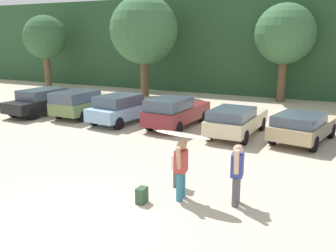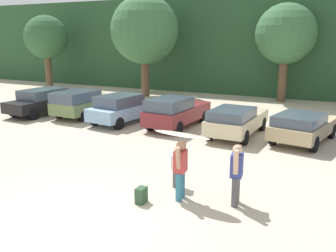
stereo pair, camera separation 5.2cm
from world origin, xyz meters
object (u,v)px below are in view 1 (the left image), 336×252
(person_companion, at_px, (237,171))
(surfboard_cream, at_px, (182,135))
(parked_car_sky_blue, at_px, (121,108))
(parked_car_tan, at_px, (303,126))
(parked_car_black, at_px, (43,101))
(backpack_dropped, at_px, (142,195))
(parked_car_maroon, at_px, (175,111))
(parked_car_olive_green, at_px, (85,102))
(person_child, at_px, (176,165))
(person_adult, at_px, (181,167))
(parked_car_champagne, at_px, (236,120))

(person_companion, xyz_separation_m, surfboard_cream, (-1.56, -0.19, 0.89))
(parked_car_sky_blue, distance_m, parked_car_tan, 9.15)
(parked_car_black, relative_size, surfboard_cream, 2.53)
(parked_car_black, distance_m, backpack_dropped, 14.04)
(parked_car_sky_blue, bearing_deg, parked_car_maroon, -74.78)
(parked_car_olive_green, height_order, parked_car_tan, parked_car_olive_green)
(person_child, bearing_deg, parked_car_olive_green, -46.42)
(parked_car_black, xyz_separation_m, person_adult, (12.31, -7.39, 0.16))
(surfboard_cream, bearing_deg, person_adult, 114.99)
(parked_car_black, xyz_separation_m, person_child, (11.81, -6.61, -0.12))
(person_companion, distance_m, backpack_dropped, 2.71)
(parked_car_champagne, height_order, surfboard_cream, surfboard_cream)
(parked_car_champagne, distance_m, backpack_dropped, 8.20)
(parked_car_black, xyz_separation_m, parked_car_sky_blue, (5.56, -0.03, 0.02))
(parked_car_sky_blue, xyz_separation_m, person_adult, (6.75, -7.36, 0.15))
(parked_car_olive_green, relative_size, parked_car_sky_blue, 1.13)
(person_adult, relative_size, surfboard_cream, 0.91)
(parked_car_sky_blue, height_order, parked_car_maroon, parked_car_maroon)
(parked_car_black, bearing_deg, parked_car_champagne, -85.60)
(parked_car_sky_blue, distance_m, person_companion, 10.84)
(parked_car_champagne, bearing_deg, backpack_dropped, -179.94)
(parked_car_olive_green, relative_size, surfboard_cream, 2.52)
(parked_car_sky_blue, bearing_deg, parked_car_champagne, -81.84)
(parked_car_maroon, height_order, backpack_dropped, parked_car_maroon)
(parked_car_tan, bearing_deg, person_child, 168.66)
(parked_car_black, bearing_deg, parked_car_olive_green, -73.94)
(parked_car_maroon, distance_m, person_companion, 9.11)
(parked_car_tan, bearing_deg, surfboard_cream, 173.48)
(parked_car_maroon, bearing_deg, parked_car_sky_blue, 101.14)
(parked_car_sky_blue, xyz_separation_m, parked_car_champagne, (6.24, 0.08, -0.06))
(parked_car_tan, xyz_separation_m, person_adult, (-2.40, -7.69, 0.23))
(parked_car_olive_green, bearing_deg, parked_car_tan, -88.87)
(person_child, relative_size, person_companion, 0.70)
(parked_car_black, height_order, parked_car_olive_green, parked_car_olive_green)
(parked_car_sky_blue, xyz_separation_m, backpack_dropped, (5.88, -8.09, -0.59))
(parked_car_maroon, distance_m, parked_car_champagne, 3.27)
(person_adult, bearing_deg, person_child, -65.42)
(surfboard_cream, bearing_deg, parked_car_sky_blue, -38.49)
(parked_car_tan, distance_m, person_companion, 7.41)
(parked_car_maroon, xyz_separation_m, backpack_dropped, (2.89, -8.50, -0.60))
(person_companion, bearing_deg, surfboard_cream, -1.26)
(parked_car_olive_green, distance_m, person_child, 11.62)
(parked_car_champagne, distance_m, person_adult, 7.46)
(person_adult, relative_size, person_companion, 0.99)
(parked_car_olive_green, bearing_deg, person_child, -125.77)
(parked_car_tan, relative_size, person_companion, 2.54)
(parked_car_black, bearing_deg, person_companion, -112.89)
(parked_car_champagne, xyz_separation_m, surfboard_cream, (0.46, -7.30, 1.10))
(parked_car_olive_green, relative_size, person_companion, 2.74)
(parked_car_black, relative_size, parked_car_champagne, 1.06)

